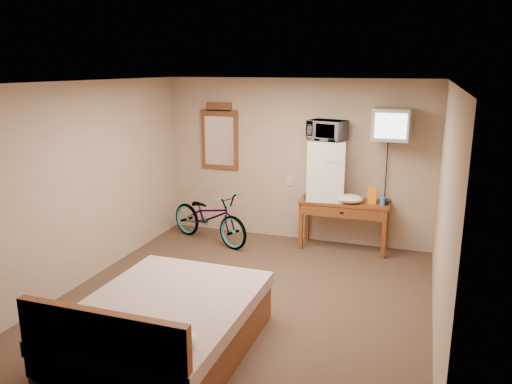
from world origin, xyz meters
TOP-DOWN VIEW (x-y plane):
  - room at (-0.00, 0.00)m, footprint 4.60×4.64m
  - desk at (0.82, 2.00)m, footprint 1.31×0.53m
  - mini_fridge at (0.52, 2.06)m, footprint 0.61×0.60m
  - microwave at (0.52, 2.06)m, footprint 0.60×0.49m
  - snack_bag at (1.22, 2.00)m, footprint 0.12×0.07m
  - blue_cup at (1.37, 1.94)m, footprint 0.07×0.07m
  - cloth_cream at (0.90, 1.94)m, footprint 0.41×0.31m
  - cloth_dark_a at (0.37, 1.88)m, footprint 0.25×0.19m
  - cloth_dark_b at (1.39, 2.06)m, footprint 0.18×0.14m
  - crt_television at (1.42, 2.02)m, footprint 0.53×0.60m
  - wall_mirror at (-1.26, 2.27)m, footprint 0.63×0.04m
  - bicycle at (-1.20, 1.68)m, footprint 1.64×1.07m
  - bed at (-0.32, -1.38)m, footprint 1.53×2.01m

SIDE VIEW (x-z plane):
  - bed at x=-0.32m, z-range -0.16..0.74m
  - bicycle at x=-1.20m, z-range 0.00..0.81m
  - desk at x=0.82m, z-range 0.25..1.00m
  - cloth_dark_b at x=1.39m, z-range 0.75..0.83m
  - cloth_dark_a at x=0.37m, z-range 0.75..0.84m
  - blue_cup at x=1.37m, z-range 0.75..0.87m
  - cloth_cream at x=0.90m, z-range 0.75..0.88m
  - snack_bag at x=1.22m, z-range 0.75..0.99m
  - mini_fridge at x=0.52m, z-range 0.75..1.63m
  - room at x=0.00m, z-range 0.00..2.50m
  - wall_mirror at x=-1.26m, z-range 1.03..2.10m
  - microwave at x=0.52m, z-range 1.63..1.91m
  - crt_television at x=1.42m, z-range 1.67..2.11m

